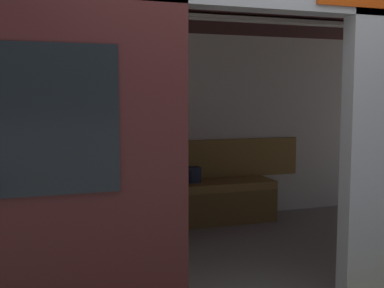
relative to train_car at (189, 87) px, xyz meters
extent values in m
cube|color=black|center=(1.39, 1.37, -0.19)|extent=(1.10, 0.02, 0.76)
cube|color=#351515|center=(-0.08, -0.07, 0.68)|extent=(6.40, 2.86, 0.12)
cube|color=gray|center=(-0.08, -0.07, -1.50)|extent=(6.08, 2.70, 0.01)
cube|color=silver|center=(-0.08, -1.42, -0.44)|extent=(6.08, 0.10, 2.13)
cube|color=olive|center=(-0.08, -1.36, -0.81)|extent=(3.52, 0.06, 0.45)
cube|color=white|center=(-0.08, -0.07, 0.59)|extent=(4.48, 0.16, 0.03)
cube|color=olive|center=(-0.08, -1.14, -1.08)|extent=(2.58, 0.44, 0.09)
cube|color=brown|center=(-0.08, -0.94, -1.32)|extent=(2.58, 0.04, 0.38)
cube|color=#CC5933|center=(0.01, -1.12, -0.79)|extent=(0.40, 0.26, 0.50)
sphere|color=tan|center=(0.01, -1.12, -0.44)|extent=(0.21, 0.21, 0.21)
sphere|color=#B2ADA8|center=(0.01, -1.13, -0.41)|extent=(0.19, 0.19, 0.19)
cylinder|color=#CC5933|center=(-0.22, -1.06, -0.76)|extent=(0.08, 0.08, 0.44)
cylinder|color=#CC5933|center=(0.24, -1.11, -0.76)|extent=(0.08, 0.08, 0.44)
cylinder|color=black|center=(-0.06, -0.91, -0.99)|extent=(0.18, 0.41, 0.14)
cylinder|color=black|center=(0.12, -0.93, -0.99)|extent=(0.18, 0.41, 0.14)
cylinder|color=black|center=(-0.04, -0.71, -1.25)|extent=(0.10, 0.10, 0.43)
cylinder|color=black|center=(0.14, -0.73, -1.25)|extent=(0.10, 0.10, 0.43)
cube|color=black|center=(-0.04, -0.66, -1.48)|extent=(0.12, 0.23, 0.06)
cube|color=black|center=(0.14, -0.68, -1.48)|extent=(0.12, 0.23, 0.06)
cube|color=#262D4C|center=(-0.38, -1.17, -0.95)|extent=(0.26, 0.14, 0.17)
cube|color=#1A2035|center=(-0.38, -1.09, -0.96)|extent=(0.02, 0.01, 0.14)
cube|color=#B22D2D|center=(0.36, -1.16, -1.02)|extent=(0.23, 0.26, 0.03)
cylinder|color=silver|center=(0.40, 0.76, -0.45)|extent=(0.04, 0.04, 2.11)
camera|label=1|loc=(1.29, 3.86, -0.06)|focal=45.28mm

